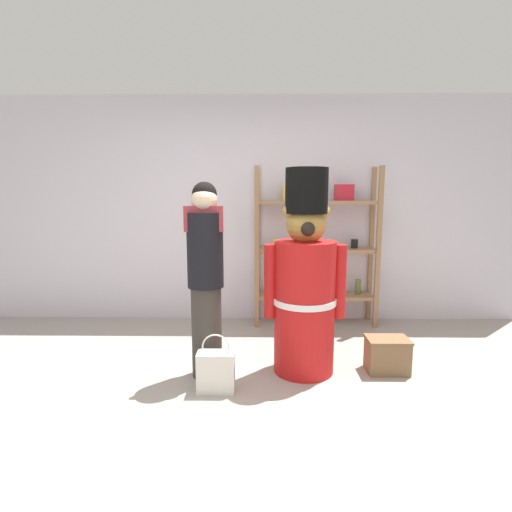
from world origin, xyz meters
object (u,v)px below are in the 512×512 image
(merchandise_shelf, at_px, (316,245))
(display_crate, at_px, (387,355))
(person_shopper, at_px, (206,275))
(shopping_bag, at_px, (216,371))
(teddy_bear_guard, at_px, (305,286))

(merchandise_shelf, height_order, display_crate, merchandise_shelf)
(person_shopper, relative_size, shopping_bag, 3.50)
(merchandise_shelf, distance_m, teddy_bear_guard, 1.33)
(shopping_bag, xyz_separation_m, display_crate, (1.41, 0.37, -0.01))
(teddy_bear_guard, relative_size, display_crate, 4.84)
(merchandise_shelf, height_order, person_shopper, merchandise_shelf)
(teddy_bear_guard, bearing_deg, merchandise_shelf, 78.56)
(merchandise_shelf, relative_size, shopping_bag, 3.94)
(person_shopper, distance_m, display_crate, 1.67)
(shopping_bag, bearing_deg, person_shopper, 110.35)
(teddy_bear_guard, height_order, shopping_bag, teddy_bear_guard)
(merchandise_shelf, xyz_separation_m, teddy_bear_guard, (-0.26, -1.30, -0.18))
(merchandise_shelf, height_order, shopping_bag, merchandise_shelf)
(display_crate, bearing_deg, shopping_bag, -165.50)
(display_crate, bearing_deg, teddy_bear_guard, 179.31)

